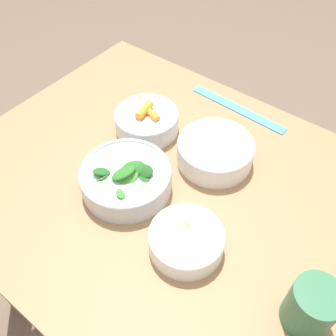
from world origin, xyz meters
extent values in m
plane|color=brown|center=(0.00, 0.00, 0.00)|extent=(10.00, 10.00, 0.00)
cube|color=#99724C|center=(0.00, 0.00, 0.71)|extent=(1.03, 0.77, 0.03)
cube|color=olive|center=(-0.45, 0.33, 0.35)|extent=(0.06, 0.06, 0.70)
cylinder|color=silver|center=(-0.17, 0.11, 0.75)|extent=(0.16, 0.16, 0.05)
torus|color=silver|center=(-0.17, 0.11, 0.77)|extent=(0.16, 0.16, 0.01)
cylinder|color=orange|center=(-0.17, 0.12, 0.77)|extent=(0.05, 0.03, 0.02)
cylinder|color=orange|center=(-0.18, 0.11, 0.76)|extent=(0.04, 0.06, 0.02)
cylinder|color=orange|center=(-0.15, 0.11, 0.76)|extent=(0.05, 0.05, 0.02)
cylinder|color=orange|center=(-0.20, 0.11, 0.76)|extent=(0.05, 0.02, 0.02)
cylinder|color=orange|center=(-0.18, 0.11, 0.78)|extent=(0.03, 0.06, 0.02)
cylinder|color=orange|center=(-0.15, 0.11, 0.78)|extent=(0.04, 0.03, 0.02)
cylinder|color=silver|center=(-0.09, -0.06, 0.75)|extent=(0.20, 0.20, 0.05)
torus|color=silver|center=(-0.09, -0.06, 0.78)|extent=(0.20, 0.20, 0.01)
ellipsoid|color=#2D7028|center=(-0.08, -0.12, 0.77)|extent=(0.06, 0.07, 0.03)
ellipsoid|color=#2D7028|center=(-0.07, -0.05, 0.79)|extent=(0.06, 0.06, 0.02)
ellipsoid|color=#2D7028|center=(-0.12, -0.11, 0.77)|extent=(0.04, 0.05, 0.04)
ellipsoid|color=#4C933D|center=(-0.07, -0.08, 0.78)|extent=(0.04, 0.05, 0.03)
ellipsoid|color=#3D8433|center=(-0.05, -0.11, 0.77)|extent=(0.04, 0.05, 0.04)
ellipsoid|color=#2D7028|center=(-0.08, -0.08, 0.79)|extent=(0.06, 0.06, 0.03)
ellipsoid|color=#235B23|center=(-0.12, -0.09, 0.78)|extent=(0.04, 0.05, 0.04)
ellipsoid|color=#235B23|center=(-0.04, -0.05, 0.77)|extent=(0.07, 0.06, 0.02)
ellipsoid|color=#235B23|center=(-0.11, -0.01, 0.76)|extent=(0.05, 0.05, 0.03)
ellipsoid|color=#235B23|center=(-0.06, -0.04, 0.78)|extent=(0.06, 0.05, 0.04)
cylinder|color=white|center=(0.02, 0.12, 0.75)|extent=(0.18, 0.18, 0.05)
torus|color=white|center=(0.02, 0.12, 0.78)|extent=(0.18, 0.18, 0.01)
cylinder|color=brown|center=(0.02, 0.12, 0.74)|extent=(0.16, 0.16, 0.03)
ellipsoid|color=#A36B4C|center=(0.03, 0.08, 0.76)|extent=(0.01, 0.01, 0.01)
ellipsoid|color=#8E5B3D|center=(0.01, 0.16, 0.76)|extent=(0.01, 0.01, 0.01)
ellipsoid|color=#AD7551|center=(-0.01, 0.11, 0.76)|extent=(0.01, 0.01, 0.01)
ellipsoid|color=#8E5B3D|center=(0.02, 0.09, 0.76)|extent=(0.01, 0.01, 0.01)
ellipsoid|color=#AD7551|center=(-0.03, 0.17, 0.76)|extent=(0.01, 0.01, 0.01)
ellipsoid|color=#8E5B3D|center=(-0.02, 0.13, 0.76)|extent=(0.01, 0.01, 0.01)
ellipsoid|color=#8E5B3D|center=(0.02, 0.05, 0.77)|extent=(0.01, 0.01, 0.01)
ellipsoid|color=#8E5B3D|center=(0.02, 0.05, 0.76)|extent=(0.01, 0.01, 0.01)
ellipsoid|color=#A36B4C|center=(0.09, 0.12, 0.77)|extent=(0.01, 0.01, 0.01)
ellipsoid|color=#AD7551|center=(0.04, 0.14, 0.77)|extent=(0.01, 0.01, 0.01)
ellipsoid|color=#A36B4C|center=(0.06, 0.08, 0.76)|extent=(0.01, 0.01, 0.01)
ellipsoid|color=#8E5B3D|center=(0.07, 0.10, 0.77)|extent=(0.01, 0.01, 0.01)
ellipsoid|color=#AD7551|center=(0.01, 0.05, 0.77)|extent=(0.01, 0.01, 0.01)
cylinder|color=tan|center=(0.01, 0.08, 0.77)|extent=(0.03, 0.03, 0.01)
cylinder|color=#E0A88E|center=(-0.02, 0.16, 0.77)|extent=(0.03, 0.03, 0.01)
cylinder|color=white|center=(0.11, -0.11, 0.75)|extent=(0.15, 0.15, 0.04)
torus|color=white|center=(0.11, -0.11, 0.77)|extent=(0.15, 0.15, 0.01)
cube|color=tan|center=(0.08, -0.13, 0.75)|extent=(0.04, 0.04, 0.01)
cube|color=tan|center=(0.11, -0.12, 0.76)|extent=(0.07, 0.07, 0.02)
cube|color=tan|center=(0.07, -0.11, 0.76)|extent=(0.06, 0.05, 0.02)
cube|color=#4C99E0|center=(-0.03, 0.32, 0.73)|extent=(0.29, 0.04, 0.00)
cylinder|color=#336B47|center=(0.35, -0.10, 0.77)|extent=(0.08, 0.08, 0.10)
camera|label=1|loc=(0.30, -0.42, 1.38)|focal=40.00mm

